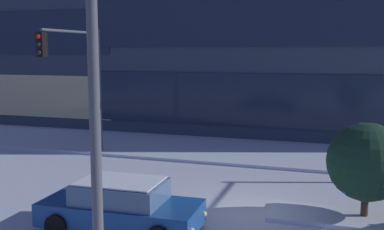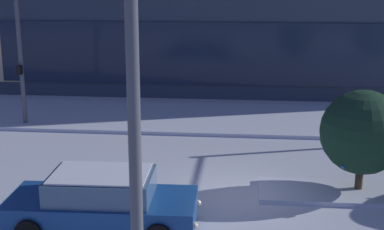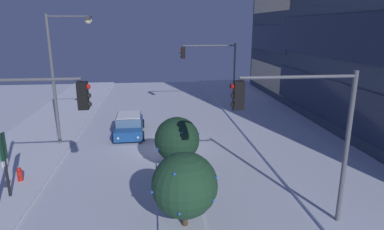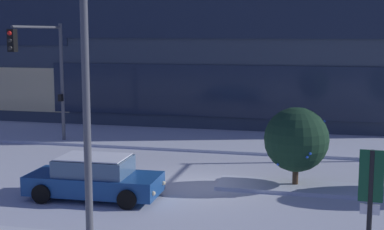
% 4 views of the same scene
% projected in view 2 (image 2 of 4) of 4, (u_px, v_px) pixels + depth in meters
% --- Properties ---
extents(ground, '(52.00, 52.00, 0.00)m').
position_uv_depth(ground, '(234.00, 198.00, 15.64)').
color(ground, silver).
extents(curb_strip_far, '(52.00, 5.20, 0.14)m').
position_uv_depth(curb_strip_far, '(239.00, 119.00, 23.88)').
color(curb_strip_far, silver).
rests_on(curb_strip_far, ground).
extents(car_near, '(4.76, 2.23, 1.49)m').
position_uv_depth(car_near, '(102.00, 203.00, 13.55)').
color(car_near, '#19478C').
rests_on(car_near, ground).
extents(street_lamp_arched, '(0.56, 2.78, 8.39)m').
position_uv_depth(street_lamp_arched, '(142.00, 25.00, 8.60)').
color(street_lamp_arched, '#565960').
rests_on(street_lamp_arched, ground).
extents(decorated_tree_left_of_median, '(2.40, 2.44, 3.04)m').
position_uv_depth(decorated_tree_left_of_median, '(363.00, 132.00, 15.55)').
color(decorated_tree_left_of_median, '#473323').
rests_on(decorated_tree_left_of_median, ground).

